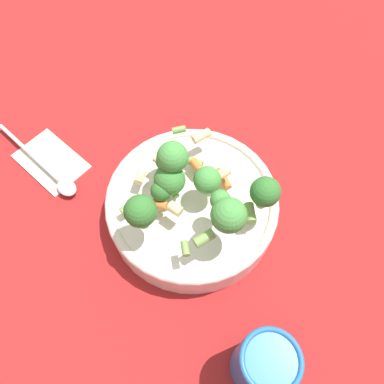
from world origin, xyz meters
TOP-DOWN VIEW (x-y plane):
  - ground_plane at (0.00, 0.00)m, footprint 3.00×3.00m
  - bowl at (0.00, 0.00)m, footprint 0.25×0.25m
  - pasta_salad at (0.01, -0.00)m, footprint 0.19×0.19m
  - cup at (0.23, -0.02)m, footprint 0.07×0.07m
  - napkin at (-0.19, -0.17)m, footprint 0.14×0.11m
  - spoon at (-0.16, -0.18)m, footprint 0.19×0.09m

SIDE VIEW (x-z plane):
  - ground_plane at x=0.00m, z-range 0.00..0.00m
  - napkin at x=-0.19m, z-range 0.00..0.01m
  - spoon at x=-0.16m, z-range 0.01..0.02m
  - bowl at x=0.00m, z-range 0.00..0.05m
  - cup at x=0.23m, z-range 0.00..0.11m
  - pasta_salad at x=0.01m, z-range 0.06..0.14m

